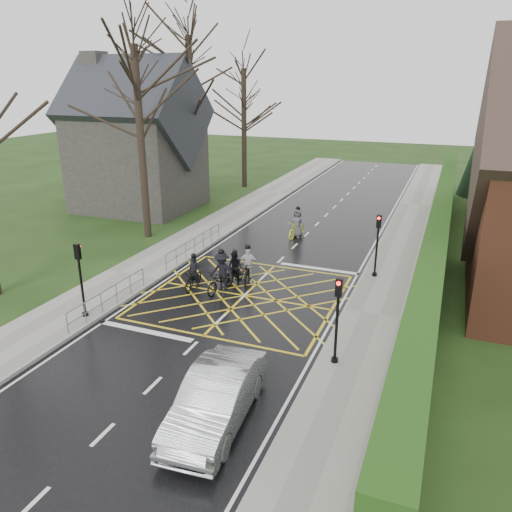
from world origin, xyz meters
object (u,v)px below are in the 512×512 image
Objects in this scene: cyclist_rear at (194,277)px; cyclist_mid at (221,276)px; car at (216,398)px; cyclist_lead at (297,227)px; cyclist_back at (235,271)px; cyclist_front at (247,269)px.

cyclist_rear is 1.38m from cyclist_mid.
car is (5.19, -8.29, 0.23)m from cyclist_rear.
cyclist_rear is at bearing -166.49° from cyclist_mid.
cyclist_mid is 1.05× the size of cyclist_lead.
cyclist_lead reaches higher than cyclist_rear.
car is (3.65, -9.49, 0.14)m from cyclist_back.
cyclist_rear is 0.81× the size of cyclist_mid.
cyclist_rear reaches higher than cyclist_back.
cyclist_front is 0.42× the size of car.
cyclist_back is 0.62m from cyclist_front.
cyclist_mid is 1.11× the size of cyclist_front.
cyclist_lead is (0.77, 9.12, -0.07)m from cyclist_mid.
cyclist_front is (0.52, 0.34, 0.06)m from cyclist_back.
cyclist_front is 10.31m from car.
cyclist_front is at bearing -81.20° from cyclist_lead.
cyclist_mid is (-0.18, -1.07, 0.11)m from cyclist_back.
cyclist_mid is at bearing 0.97° from cyclist_rear.
cyclist_front is at bearing 41.84° from cyclist_back.
cyclist_back is 1.09m from cyclist_mid.
cyclist_back is 0.88× the size of cyclist_front.
cyclist_lead reaches higher than cyclist_back.
cyclist_back reaches higher than car.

